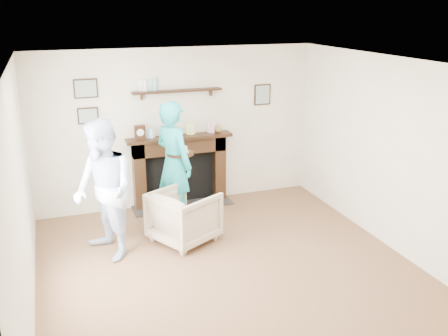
{
  "coord_description": "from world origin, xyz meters",
  "views": [
    {
      "loc": [
        -1.89,
        -4.99,
        3.1
      ],
      "look_at": [
        0.21,
        0.9,
        1.05
      ],
      "focal_mm": 40.0,
      "sensor_mm": 36.0,
      "label": 1
    }
  ],
  "objects_px": {
    "armchair": "(185,240)",
    "man": "(109,255)",
    "woman": "(176,223)",
    "pedestal_table": "(181,173)"
  },
  "relations": [
    {
      "from": "armchair",
      "to": "pedestal_table",
      "type": "relative_size",
      "value": 0.64
    },
    {
      "from": "woman",
      "to": "pedestal_table",
      "type": "xyz_separation_m",
      "value": [
        0.1,
        -0.01,
        0.77
      ]
    },
    {
      "from": "armchair",
      "to": "man",
      "type": "bearing_deg",
      "value": 66.57
    },
    {
      "from": "man",
      "to": "pedestal_table",
      "type": "xyz_separation_m",
      "value": [
        1.17,
        0.7,
        0.77
      ]
    },
    {
      "from": "woman",
      "to": "pedestal_table",
      "type": "relative_size",
      "value": 1.47
    },
    {
      "from": "man",
      "to": "woman",
      "type": "xyz_separation_m",
      "value": [
        1.08,
        0.71,
        0.0
      ]
    },
    {
      "from": "armchair",
      "to": "woman",
      "type": "bearing_deg",
      "value": -31.29
    },
    {
      "from": "woman",
      "to": "pedestal_table",
      "type": "distance_m",
      "value": 0.77
    },
    {
      "from": "armchair",
      "to": "woman",
      "type": "height_order",
      "value": "woman"
    },
    {
      "from": "man",
      "to": "woman",
      "type": "bearing_deg",
      "value": 103.26
    }
  ]
}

